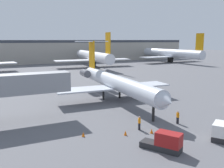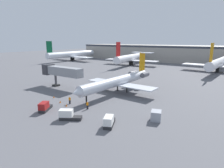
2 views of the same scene
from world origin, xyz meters
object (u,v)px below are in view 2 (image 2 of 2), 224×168
(parked_airliner_west_mid, at_px, (131,58))
(jet_bridge, at_px, (60,71))
(parked_airliner_centre, at_px, (218,63))
(ground_crew_marshaller, at_px, (87,105))
(ground_crew_loader, at_px, (70,100))
(traffic_cone_mid, at_px, (66,105))
(traffic_cone_near, at_px, (54,97))
(cargo_container_uld, at_px, (156,116))
(regional_jet, at_px, (120,80))
(baggage_tug_trailing, at_px, (68,115))
(baggage_tug_spare, at_px, (109,122))
(traffic_cone_far, at_px, (60,102))
(baggage_tug_lead, at_px, (45,107))
(parked_airliner_west_end, at_px, (72,54))

(parked_airliner_west_mid, bearing_deg, jet_bridge, -82.25)
(jet_bridge, distance_m, parked_airliner_centre, 68.75)
(ground_crew_marshaller, relative_size, ground_crew_loader, 1.00)
(traffic_cone_mid, height_order, parked_airliner_centre, parked_airliner_centre)
(traffic_cone_near, bearing_deg, ground_crew_loader, -7.86)
(cargo_container_uld, bearing_deg, parked_airliner_west_mid, 122.65)
(regional_jet, height_order, baggage_tug_trailing, regional_jet)
(ground_crew_loader, xyz_separation_m, parked_airliner_centre, (21.78, 68.11, 3.30))
(regional_jet, height_order, traffic_cone_near, regional_jet)
(jet_bridge, distance_m, parked_airliner_west_mid, 58.87)
(jet_bridge, xyz_separation_m, baggage_tug_spare, (28.49, -13.99, -4.06))
(parked_airliner_centre, bearing_deg, regional_jet, -108.41)
(baggage_tug_spare, height_order, traffic_cone_mid, baggage_tug_spare)
(cargo_container_uld, xyz_separation_m, traffic_cone_far, (-21.99, -3.27, -0.62))
(traffic_cone_mid, relative_size, parked_airliner_west_mid, 0.01)
(baggage_tug_spare, xyz_separation_m, traffic_cone_near, (-20.86, 5.27, -0.56))
(jet_bridge, distance_m, ground_crew_loader, 17.79)
(baggage_tug_spare, distance_m, cargo_container_uld, 8.77)
(ground_crew_loader, relative_size, parked_airliner_west_mid, 0.05)
(baggage_tug_spare, bearing_deg, baggage_tug_lead, -173.56)
(ground_crew_loader, height_order, cargo_container_uld, cargo_container_uld)
(traffic_cone_near, bearing_deg, ground_crew_marshaller, -5.65)
(baggage_tug_lead, height_order, baggage_tug_spare, same)
(ground_crew_loader, height_order, traffic_cone_near, ground_crew_loader)
(traffic_cone_mid, relative_size, traffic_cone_far, 1.00)
(parked_airliner_centre, bearing_deg, cargo_container_uld, -91.87)
(parked_airliner_west_end, bearing_deg, traffic_cone_far, -45.40)
(traffic_cone_mid, relative_size, parked_airliner_centre, 0.02)
(ground_crew_marshaller, xyz_separation_m, baggage_tug_trailing, (0.75, -6.04, -0.02))
(regional_jet, distance_m, ground_crew_loader, 15.67)
(cargo_container_uld, bearing_deg, baggage_tug_lead, -157.51)
(parked_airliner_west_mid, distance_m, parked_airliner_centre, 44.11)
(baggage_tug_trailing, bearing_deg, regional_jet, 96.17)
(baggage_tug_spare, relative_size, parked_airliner_west_end, 0.10)
(baggage_tug_trailing, xyz_separation_m, traffic_cone_mid, (-5.71, 4.71, -0.56))
(regional_jet, xyz_separation_m, jet_bridge, (-18.46, -5.26, 1.46))
(baggage_tug_spare, xyz_separation_m, traffic_cone_far, (-16.45, 3.54, -0.56))
(jet_bridge, height_order, baggage_tug_lead, jet_bridge)
(traffic_cone_mid, relative_size, parked_airliner_west_end, 0.01)
(traffic_cone_near, bearing_deg, regional_jet, 52.21)
(baggage_tug_spare, height_order, parked_airliner_west_mid, parked_airliner_west_mid)
(ground_crew_loader, distance_m, baggage_tug_trailing, 8.98)
(traffic_cone_far, distance_m, parked_airliner_centre, 73.11)
(cargo_container_uld, relative_size, traffic_cone_mid, 4.68)
(regional_jet, distance_m, baggage_tug_trailing, 21.52)
(jet_bridge, distance_m, traffic_cone_far, 16.60)
(ground_crew_marshaller, height_order, traffic_cone_far, ground_crew_marshaller)
(ground_crew_marshaller, bearing_deg, cargo_container_uld, 11.13)
(traffic_cone_near, relative_size, parked_airliner_west_mid, 0.01)
(jet_bridge, relative_size, baggage_tug_lead, 3.65)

